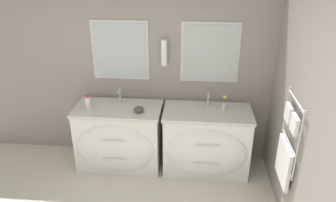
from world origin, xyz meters
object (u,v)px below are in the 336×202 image
vanity_right (206,141)px  flower_vase (224,104)px  vanity_left (119,137)px  toiletry_bottle (88,103)px  amenity_bowl (139,109)px

vanity_right → flower_vase: size_ratio=5.49×
vanity_left → toiletry_bottle: toiletry_bottle is taller
vanity_right → flower_vase: flower_vase is taller
vanity_right → flower_vase: bearing=25.0°
amenity_bowl → flower_vase: (1.08, 0.16, 0.05)m
vanity_left → toiletry_bottle: 0.64m
vanity_left → amenity_bowl: bearing=-12.7°
vanity_left → flower_vase: size_ratio=5.49×
toiletry_bottle → flower_vase: (1.75, 0.16, -0.01)m
vanity_left → toiletry_bottle: (-0.36, -0.06, 0.52)m
toiletry_bottle → vanity_left: bearing=9.6°
toiletry_bottle → amenity_bowl: size_ratio=1.55×
vanity_left → toiletry_bottle: size_ratio=5.70×
amenity_bowl → flower_vase: bearing=8.6°
vanity_right → amenity_bowl: (-0.88, -0.07, 0.47)m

